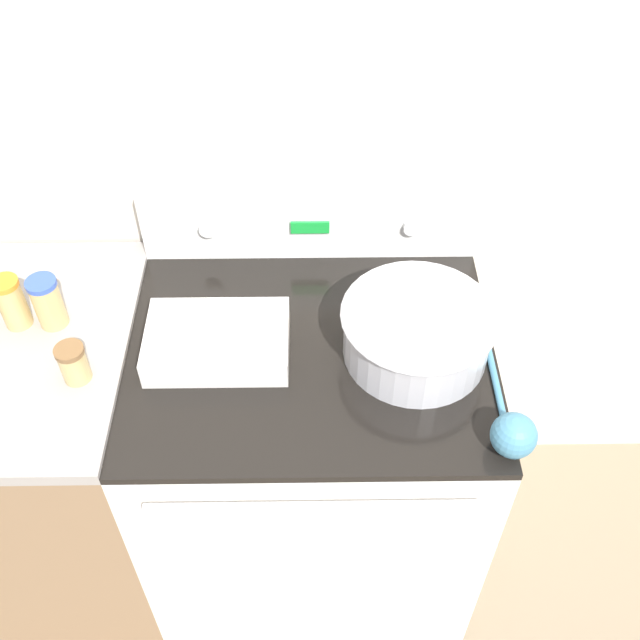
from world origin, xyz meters
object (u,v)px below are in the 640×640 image
spice_jar_brown_cap (73,363)px  mixing_bowl (417,330)px  spice_jar_blue_cap (48,302)px  casserole_dish (217,340)px  ladle (512,431)px  spice_jar_orange_cap (12,302)px

spice_jar_brown_cap → mixing_bowl: bearing=5.7°
mixing_bowl → spice_jar_blue_cap: bearing=173.7°
casserole_dish → spice_jar_brown_cap: 0.29m
mixing_bowl → spice_jar_blue_cap: (-0.79, 0.09, 0.01)m
ladle → mixing_bowl: bearing=123.8°
casserole_dish → spice_jar_orange_cap: size_ratio=2.39×
ladle → spice_jar_blue_cap: (-0.95, 0.32, 0.03)m
ladle → spice_jar_brown_cap: spice_jar_brown_cap is taller
ladle → spice_jar_blue_cap: bearing=161.1°
spice_jar_orange_cap → mixing_bowl: bearing=-5.7°
ladle → spice_jar_brown_cap: (-0.86, 0.17, 0.02)m
mixing_bowl → casserole_dish: bearing=179.1°
spice_jar_orange_cap → casserole_dish: bearing=-10.2°
casserole_dish → spice_jar_orange_cap: bearing=169.8°
mixing_bowl → spice_jar_orange_cap: bearing=174.3°
mixing_bowl → spice_jar_orange_cap: size_ratio=2.57×
ladle → spice_jar_blue_cap: spice_jar_blue_cap is taller
casserole_dish → spice_jar_orange_cap: (-0.45, 0.08, 0.04)m
spice_jar_blue_cap → spice_jar_orange_cap: spice_jar_orange_cap is taller
mixing_bowl → spice_jar_brown_cap: 0.71m
spice_jar_brown_cap → spice_jar_blue_cap: 0.18m
ladle → spice_jar_orange_cap: spice_jar_orange_cap is taller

